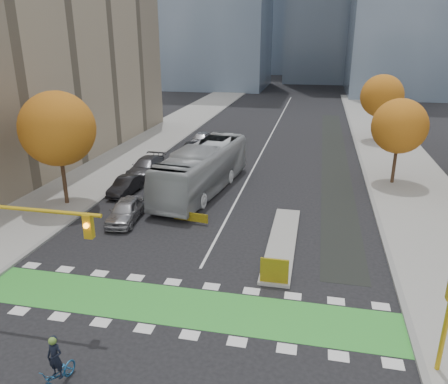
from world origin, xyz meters
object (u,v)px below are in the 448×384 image
at_px(tree_east_near, 399,126).
at_px(parked_car_e, 201,139).
at_px(parked_car_a, 125,211).
at_px(parked_car_c, 146,167).
at_px(bus, 203,169).
at_px(cyclist, 57,371).
at_px(parked_car_b, 126,186).
at_px(tree_east_far, 382,96).
at_px(parked_car_d, 193,150).
at_px(tree_west, 58,129).
at_px(hazard_board, 274,271).

relative_size(tree_east_near, parked_car_e, 1.60).
xyz_separation_m(parked_car_a, parked_car_c, (-2.50, 10.00, 0.03)).
bearing_deg(parked_car_a, bus, 57.28).
relative_size(cyclist, parked_car_b, 0.52).
height_order(tree_east_far, parked_car_d, tree_east_far).
height_order(tree_west, parked_car_d, tree_west).
xyz_separation_m(bus, parked_car_e, (-4.09, 14.74, -1.09)).
bearing_deg(parked_car_e, hazard_board, -67.24).
distance_m(tree_east_near, bus, 16.10).
distance_m(cyclist, parked_car_d, 31.07).
bearing_deg(parked_car_a, parked_car_d, 84.36).
height_order(parked_car_b, parked_car_e, parked_car_e).
relative_size(tree_east_near, bus, 0.53).
bearing_deg(parked_car_d, bus, -77.21).
distance_m(tree_east_far, cyclist, 44.98).
xyz_separation_m(tree_east_far, parked_car_a, (-19.00, -27.95, -4.50)).
distance_m(tree_west, parked_car_a, 7.60).
height_order(hazard_board, parked_car_c, parked_car_c).
relative_size(bus, parked_car_a, 3.05).
distance_m(tree_east_near, tree_east_far, 16.01).
relative_size(cyclist, parked_car_e, 0.48).
height_order(hazard_board, tree_east_far, tree_east_far).
xyz_separation_m(tree_west, bus, (9.00, 4.99, -3.77)).
height_order(parked_car_a, parked_car_e, parked_car_e).
bearing_deg(parked_car_c, tree_east_near, 6.87).
bearing_deg(tree_east_far, tree_east_near, -91.79).
height_order(tree_west, parked_car_b, tree_west).
relative_size(parked_car_c, parked_car_e, 1.19).
height_order(parked_car_d, parked_car_e, parked_car_e).
relative_size(hazard_board, bus, 0.11).
bearing_deg(parked_car_d, parked_car_e, 88.21).
distance_m(hazard_board, cyclist, 10.65).
height_order(bus, parked_car_b, bus).
bearing_deg(tree_west, cyclist, -59.95).
relative_size(bus, parked_car_e, 2.99).
relative_size(parked_car_a, parked_car_c, 0.82).
distance_m(tree_east_near, parked_car_d, 19.63).
bearing_deg(cyclist, tree_east_far, 77.26).
bearing_deg(cyclist, parked_car_c, 111.75).
distance_m(tree_east_near, parked_car_e, 21.82).
xyz_separation_m(bus, parked_car_c, (-6.00, 3.06, -1.08)).
distance_m(hazard_board, parked_car_e, 29.69).
height_order(hazard_board, parked_car_d, parked_car_d).
height_order(hazard_board, tree_east_near, tree_east_near).
xyz_separation_m(parked_car_b, parked_car_c, (-0.29, 5.00, 0.10)).
relative_size(tree_east_far, parked_car_e, 1.73).
bearing_deg(hazard_board, tree_east_near, 65.80).
relative_size(hazard_board, parked_car_e, 0.32).
xyz_separation_m(parked_car_a, parked_car_b, (-2.21, 5.00, -0.07)).
bearing_deg(parked_car_b, parked_car_c, 95.69).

